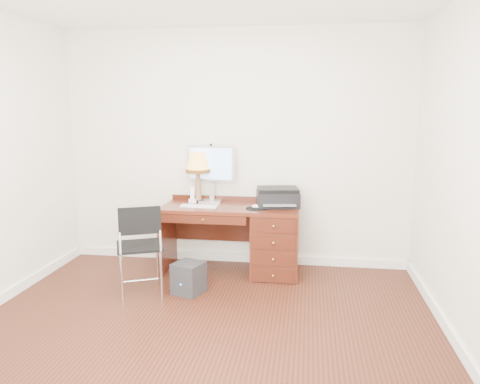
% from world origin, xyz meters
% --- Properties ---
extents(ground, '(4.00, 4.00, 0.00)m').
position_xyz_m(ground, '(0.00, 0.00, 0.00)').
color(ground, black).
rests_on(ground, ground).
extents(room_shell, '(4.00, 4.00, 4.00)m').
position_xyz_m(room_shell, '(0.00, 0.63, 0.05)').
color(room_shell, silver).
rests_on(room_shell, ground).
extents(desk, '(1.50, 0.67, 0.75)m').
position_xyz_m(desk, '(0.32, 1.40, 0.41)').
color(desk, '#551F11').
rests_on(desk, ground).
extents(monitor, '(0.55, 0.22, 0.64)m').
position_xyz_m(monitor, '(-0.27, 1.63, 1.15)').
color(monitor, silver).
rests_on(monitor, desk).
extents(keyboard, '(0.40, 0.12, 0.02)m').
position_xyz_m(keyboard, '(-0.34, 1.30, 0.76)').
color(keyboard, white).
rests_on(keyboard, desk).
extents(mouse_pad, '(0.23, 0.23, 0.05)m').
position_xyz_m(mouse_pad, '(0.30, 1.29, 0.76)').
color(mouse_pad, black).
rests_on(mouse_pad, desk).
extents(printer, '(0.51, 0.43, 0.20)m').
position_xyz_m(printer, '(0.51, 1.47, 0.85)').
color(printer, black).
rests_on(printer, desk).
extents(leg_lamp, '(0.28, 0.28, 0.57)m').
position_xyz_m(leg_lamp, '(-0.41, 1.57, 1.17)').
color(leg_lamp, black).
rests_on(leg_lamp, desk).
extents(phone, '(0.10, 0.10, 0.18)m').
position_xyz_m(phone, '(-0.46, 1.51, 0.80)').
color(phone, white).
rests_on(phone, desk).
extents(pen_cup, '(0.07, 0.07, 0.09)m').
position_xyz_m(pen_cup, '(0.29, 1.61, 0.80)').
color(pen_cup, black).
rests_on(pen_cup, desk).
extents(chair, '(0.57, 0.58, 0.92)m').
position_xyz_m(chair, '(-0.77, 0.56, 0.56)').
color(chair, black).
rests_on(chair, ground).
extents(equipment_box, '(0.34, 0.34, 0.31)m').
position_xyz_m(equipment_box, '(-0.31, 0.71, 0.15)').
color(equipment_box, black).
rests_on(equipment_box, ground).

